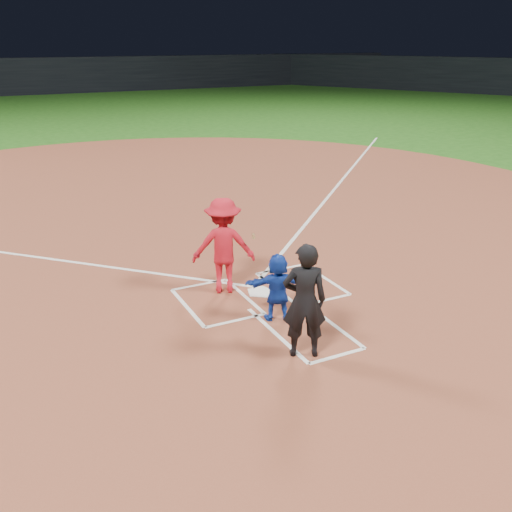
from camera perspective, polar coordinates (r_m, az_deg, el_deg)
name	(u,v)px	position (r m, az deg, el deg)	size (l,w,h in m)	color
ground	(260,293)	(11.72, 0.44, -3.70)	(120.00, 120.00, 0.00)	#1E5415
home_plate_dirt	(168,216)	(16.94, -8.81, 3.98)	(28.00, 28.00, 0.01)	brown
stadium_wall_far	(19,77)	(57.78, -22.62, 16.23)	(80.00, 1.20, 3.20)	black
home_plate	(260,292)	(11.71, 0.44, -3.61)	(0.60, 0.60, 0.02)	white
catcher	(278,287)	(10.39, 2.18, -3.13)	(1.19, 0.38, 1.28)	#1539AC
umpire	(304,301)	(9.13, 4.87, -4.50)	(0.71, 0.46, 1.94)	black
chalk_markings	(176,222)	(16.29, -8.03, 3.36)	(28.35, 17.32, 0.01)	white
batter_at_plate	(224,246)	(11.45, -3.27, 1.04)	(1.54, 1.15, 1.96)	red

